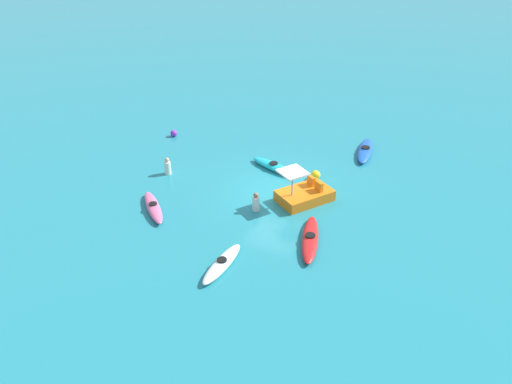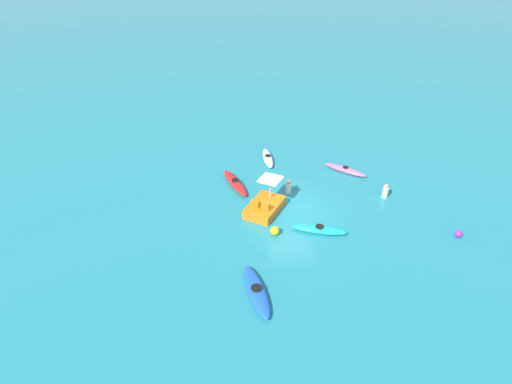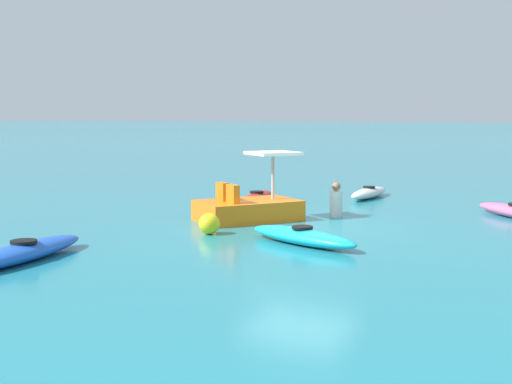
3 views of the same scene
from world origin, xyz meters
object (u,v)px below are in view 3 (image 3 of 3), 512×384
object	(u,v)px
kayak_blue	(24,252)
buoy_yellow	(209,224)
kayak_red	(257,198)
person_near_shore	(336,201)
kayak_cyan	(302,236)
pedal_boat_orange	(249,207)
kayak_white	(369,193)

from	to	relation	value
kayak_blue	buoy_yellow	world-z (taller)	buoy_yellow
kayak_red	person_near_shore	bearing A→B (deg)	67.15
kayak_red	kayak_cyan	bearing A→B (deg)	36.68
kayak_cyan	kayak_red	size ratio (longest dim) A/B	0.85
kayak_blue	pedal_boat_orange	world-z (taller)	pedal_boat_orange
kayak_white	kayak_cyan	bearing A→B (deg)	9.71
kayak_cyan	buoy_yellow	size ratio (longest dim) A/B	6.11
pedal_boat_orange	buoy_yellow	bearing A→B (deg)	5.28
kayak_red	buoy_yellow	xyz separation A→B (m)	(5.03, 1.55, 0.07)
person_near_shore	pedal_boat_orange	bearing A→B (deg)	-44.50
kayak_white	buoy_yellow	distance (m)	7.97
kayak_cyan	kayak_white	xyz separation A→B (m)	(-8.01, -1.37, -0.00)
buoy_yellow	pedal_boat_orange	bearing A→B (deg)	-174.72
buoy_yellow	person_near_shore	bearing A→B (deg)	159.07
kayak_white	person_near_shore	world-z (taller)	person_near_shore
kayak_white	kayak_blue	distance (m)	11.99
kayak_cyan	person_near_shore	bearing A→B (deg)	-167.99
kayak_white	pedal_boat_orange	bearing A→B (deg)	-10.57
kayak_white	pedal_boat_orange	world-z (taller)	pedal_boat_orange
kayak_cyan	buoy_yellow	xyz separation A→B (m)	(-0.09, -2.26, 0.07)
pedal_boat_orange	person_near_shore	xyz separation A→B (m)	(-1.66, 1.63, 0.05)
kayak_blue	person_near_shore	distance (m)	8.14
kayak_red	buoy_yellow	world-z (taller)	buoy_yellow
kayak_blue	kayak_red	bearing A→B (deg)	-179.28
kayak_white	buoy_yellow	world-z (taller)	buoy_yellow
kayak_cyan	person_near_shore	distance (m)	3.95
kayak_blue	pedal_boat_orange	xyz separation A→B (m)	(-5.95, 1.24, 0.17)
kayak_white	kayak_red	xyz separation A→B (m)	(2.89, -2.44, -0.00)
buoy_yellow	kayak_red	bearing A→B (deg)	-162.86
kayak_red	buoy_yellow	bearing A→B (deg)	17.14
person_near_shore	kayak_white	bearing A→B (deg)	-172.46
pedal_boat_orange	person_near_shore	world-z (taller)	pedal_boat_orange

